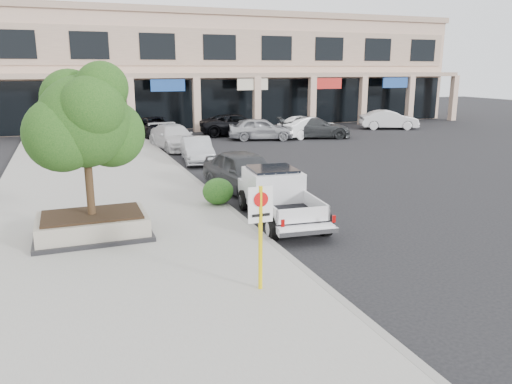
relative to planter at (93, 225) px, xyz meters
The scene contains 19 objects.
ground 6.92m from the planter, 27.07° to the right, with size 120.00×120.00×0.00m, color black.
sidewalk 2.96m from the planter, 77.31° to the left, with size 8.00×52.00×0.15m, color gray.
curb 5.43m from the planter, 31.91° to the left, with size 0.20×52.00×0.15m, color gray.
strip_mall 34.15m from the planter, 65.33° to the left, with size 40.55×12.43×9.50m.
planter is the anchor object (origin of this frame).
planter_tree 2.95m from the planter, 48.97° to the left, with size 2.90×2.55×4.00m.
no_parking_sign 6.01m from the planter, 57.05° to the right, with size 0.55×0.09×2.30m.
hedge 4.82m from the planter, 25.71° to the left, with size 1.10×0.99×0.94m, color #134213.
pickup_truck 5.80m from the planter, ahead, with size 1.89×5.10×1.61m, color white, non-canonical shape.
curb_car_a 7.14m from the planter, 32.75° to the left, with size 1.97×4.91×1.67m, color #313336.
curb_car_b 12.51m from the planter, 62.06° to the left, with size 1.41×4.03×1.33m, color #A4A7AC.
curb_car_c 16.92m from the planter, 70.48° to the left, with size 2.05×5.05×1.47m, color silver.
curb_car_d 22.21m from the planter, 75.52° to the left, with size 2.43×5.27×1.47m, color black.
lot_car_a 21.56m from the planter, 55.70° to the left, with size 1.82×4.52×1.54m, color #A7A9AF.
lot_car_b 23.77m from the planter, 48.48° to the left, with size 1.59×4.55×1.50m, color white.
lot_car_c 23.64m from the planter, 47.34° to the left, with size 2.11×5.19×1.51m, color #2E3133.
lot_car_d 23.74m from the planter, 61.14° to the left, with size 2.60×5.64×1.57m, color black.
lot_car_e 23.46m from the planter, 58.22° to the left, with size 1.57×3.90×1.33m, color gray.
lot_car_f 31.45m from the planter, 39.61° to the left, with size 1.61×4.62×1.52m, color silver.
Camera 1 is at (-6.61, -11.20, 4.83)m, focal length 35.00 mm.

